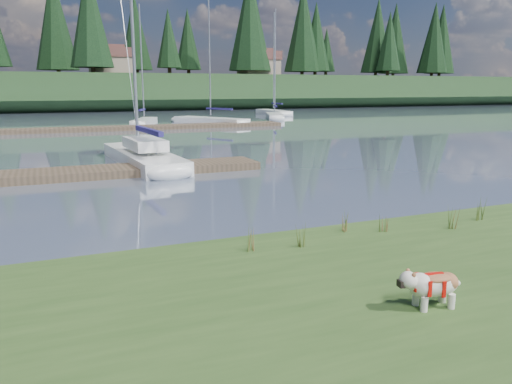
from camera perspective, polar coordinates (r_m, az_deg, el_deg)
name	(u,v)px	position (r m, az deg, el deg)	size (l,w,h in m)	color
ground	(101,131)	(40.89, -17.26, 6.71)	(200.00, 200.00, 0.00)	slate
bank	(410,341)	(6.84, 17.15, -15.96)	(60.00, 9.00, 0.35)	#345121
ridge	(70,93)	(83.65, -20.47, 10.59)	(200.00, 20.00, 5.00)	#1C3319
bulldog	(433,283)	(7.31, 19.57, -9.83)	(0.92, 0.46, 0.54)	silver
sailboat_main	(139,153)	(23.07, -13.25, 4.37)	(2.42, 9.29, 13.18)	white
dock_near	(50,175)	(19.81, -22.50, 1.80)	(16.00, 2.00, 0.30)	#4C3D2C
dock_far	(127,128)	(41.12, -14.49, 7.10)	(26.00, 2.20, 0.30)	#4C3D2C
sailboat_bg_2	(146,121)	(46.32, -12.51, 7.92)	(3.68, 6.84, 10.36)	white
sailboat_bg_3	(205,120)	(47.33, -5.91, 8.20)	(5.88, 8.94, 13.33)	white
sailboat_bg_4	(274,115)	(54.63, 2.09, 8.74)	(4.12, 7.71, 11.35)	white
sailboat_bg_5	(271,112)	(62.76, 1.73, 9.14)	(1.87, 8.58, 12.14)	white
weed_0	(300,234)	(9.49, 5.04, -4.86)	(0.17, 0.14, 0.55)	#475B23
weed_1	(344,222)	(10.58, 9.98, -3.43)	(0.17, 0.14, 0.47)	#475B23
weed_2	(453,218)	(11.41, 21.63, -2.80)	(0.17, 0.14, 0.55)	#475B23
weed_3	(249,240)	(9.18, -0.82, -5.51)	(0.17, 0.14, 0.51)	#475B23
weed_4	(382,223)	(10.76, 14.21, -3.43)	(0.17, 0.14, 0.44)	#475B23
weed_5	(481,210)	(12.34, 24.34, -1.93)	(0.17, 0.14, 0.57)	#475B23
mud_lip	(267,248)	(10.34, 1.27, -6.38)	(60.00, 0.50, 0.14)	#33281C
conifer_4	(90,16)	(77.49, -18.47, 18.55)	(6.16, 6.16, 15.10)	#382619
conifer_5	(168,38)	(83.11, -9.97, 16.90)	(3.96, 3.96, 10.35)	#382619
conifer_6	(250,20)	(85.50, -0.72, 19.06)	(7.04, 7.04, 17.00)	#382619
conifer_7	(316,37)	(94.06, 6.85, 17.21)	(5.28, 5.28, 13.20)	#382619
conifer_8	(389,41)	(97.80, 14.97, 16.30)	(4.62, 4.62, 11.77)	#382619
conifer_9	(434,38)	(108.48, 19.68, 16.27)	(5.94, 5.94, 14.62)	#382619
house_1	(110,61)	(82.26, -16.35, 14.20)	(6.30, 5.30, 4.65)	gray
house_2	(259,63)	(86.62, 0.30, 14.53)	(6.30, 5.30, 4.65)	gray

